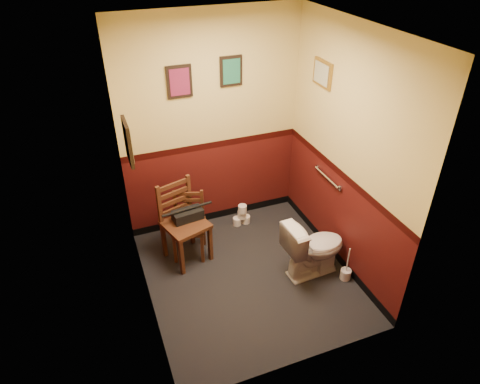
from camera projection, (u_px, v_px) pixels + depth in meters
name	position (u px, v px, depth m)	size (l,w,h in m)	color
floor	(248.00, 276.00, 4.89)	(2.20, 2.40, 0.00)	black
ceiling	(251.00, 30.00, 3.42)	(2.20, 2.40, 0.00)	silver
wall_back	(211.00, 127.00, 5.09)	(2.20, 2.70, 0.00)	#46100E
wall_front	(309.00, 251.00, 3.21)	(2.20, 2.70, 0.00)	#46100E
wall_left	(135.00, 197.00, 3.82)	(2.40, 2.70, 0.00)	#46100E
wall_right	(346.00, 156.00, 4.48)	(2.40, 2.70, 0.00)	#46100E
grab_bar	(327.00, 177.00, 4.89)	(0.05, 0.56, 0.06)	silver
framed_print_back_a	(179.00, 82.00, 4.65)	(0.28, 0.04, 0.36)	black
framed_print_back_b	(231.00, 71.00, 4.80)	(0.26, 0.04, 0.34)	black
framed_print_left	(128.00, 142.00, 3.63)	(0.04, 0.30, 0.38)	black
framed_print_right	(322.00, 73.00, 4.57)	(0.04, 0.34, 0.28)	olive
toilet	(314.00, 248.00, 4.77)	(0.40, 0.72, 0.70)	white
toilet_brush	(346.00, 274.00, 4.83)	(0.12, 0.12, 0.44)	silver
chair_left	(183.00, 223.00, 4.92)	(0.58, 0.58, 0.98)	#562E1A
chair_right	(189.00, 225.00, 5.04)	(0.48, 0.48, 0.80)	#562E1A
handbag	(188.00, 218.00, 4.94)	(0.36, 0.21, 0.25)	black
tp_stack	(242.00, 216.00, 5.65)	(0.24, 0.14, 0.31)	silver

